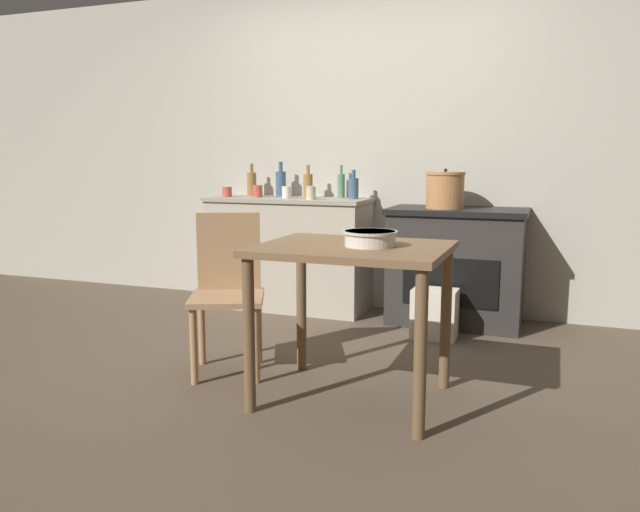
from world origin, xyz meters
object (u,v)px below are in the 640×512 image
Objects in this scene: bottle_far_left at (308,185)px; bottle_left at (252,183)px; flour_sack at (434,314)px; cup_far_right at (311,193)px; bottle_center at (341,185)px; cup_right at (227,192)px; stove at (456,266)px; cup_mid_right at (287,192)px; bottle_mid_left at (281,183)px; cup_center_right at (258,191)px; bottle_center_left at (353,188)px; work_table at (353,271)px; stock_pot at (445,190)px; chair at (228,288)px; mixing_bowl_large at (370,238)px.

bottle_left is at bearing 175.23° from bottle_far_left.
cup_far_right reaches higher than flour_sack.
bottle_center is 0.36m from cup_far_right.
stove is at bearing 2.06° from cup_right.
cup_right is (-0.50, -0.05, -0.00)m from cup_mid_right.
cup_center_right is at bearing -134.16° from bottle_mid_left.
bottle_mid_left reaches higher than bottle_center_left.
stock_pot reaches higher than work_table.
stove is at bearing 81.13° from flour_sack.
stock_pot is at bearing -153.14° from stove.
stove is at bearing 7.89° from cup_far_right.
chair is at bearing -89.09° from cup_far_right.
cup_mid_right is at bearing -52.05° from bottle_mid_left.
bottle_center is 0.44m from cup_mid_right.
cup_far_right is (-0.13, -0.33, -0.05)m from bottle_center.
stove is at bearing -3.83° from bottle_far_left.
stove is 0.98m from bottle_center_left.
bottle_center is (-0.78, 1.84, 0.16)m from mixing_bowl_large.
bottle_center is (-0.86, 0.23, 0.01)m from stock_pot.
cup_mid_right is at bearing -146.21° from bottle_far_left.
flour_sack is 3.26× the size of cup_far_right.
cup_right is at bearing -177.94° from stove.
bottle_center_left is at bearing 7.31° from cup_right.
bottle_mid_left is (-0.26, 0.05, 0.01)m from bottle_far_left.
cup_mid_right is (-1.26, 0.42, 0.77)m from flour_sack.
stove is at bearing 26.86° from stock_pot.
cup_right is (-1.03, -0.13, -0.05)m from bottle_center_left.
bottle_center_left is 2.31× the size of cup_center_right.
work_table is at bearing -98.75° from stove.
stove is 3.79× the size of bottle_center.
cup_mid_right is at bearing -179.26° from stove.
cup_right is at bearing 94.85° from chair.
cup_mid_right is at bearing 125.27° from mixing_bowl_large.
bottle_center is (0.50, 0.05, -0.01)m from bottle_mid_left.
cup_mid_right is at bearing 153.04° from cup_far_right.
mixing_bowl_large is 1.03× the size of bottle_far_left.
stock_pot is at bearing 32.05° from chair.
bottle_mid_left reaches higher than stove.
bottle_center is 3.17× the size of cup_right.
stock_pot is (-0.09, -0.05, 0.55)m from stove.
cup_center_right is (-1.52, 0.42, 0.77)m from flour_sack.
cup_far_right is at bearing -26.96° from cup_mid_right.
bottle_left is at bearing 174.06° from stock_pot.
cup_center_right reaches higher than flour_sack.
bottle_center_left reaches higher than stove.
flour_sack is at bearing -18.93° from bottle_left.
bottle_left reaches higher than stock_pot.
chair reaches higher than flour_sack.
cup_right is (-0.13, -0.19, -0.06)m from bottle_left.
bottle_left reaches higher than flour_sack.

